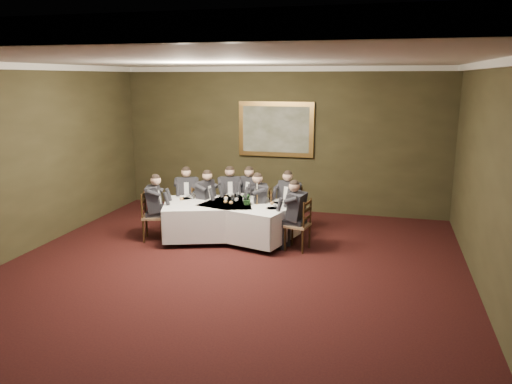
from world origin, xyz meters
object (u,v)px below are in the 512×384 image
at_px(diner_main_backright, 289,209).
at_px(diner_sec_backright, 230,203).
at_px(diner_sec_endright, 261,213).
at_px(table_main, 249,219).
at_px(chair_sec_endright, 262,224).
at_px(painting, 276,129).
at_px(diner_sec_endleft, 153,215).
at_px(table_second, 208,217).
at_px(chair_sec_backright, 230,213).
at_px(chair_main_endright, 298,235).
at_px(candlestick, 257,196).
at_px(diner_main_endright, 298,224).
at_px(diner_main_endleft, 205,209).
at_px(chair_main_backleft, 252,213).
at_px(chair_sec_backleft, 188,214).
at_px(chair_sec_endleft, 153,226).
at_px(diner_sec_backleft, 187,204).
at_px(chair_main_endleft, 205,219).
at_px(centerpiece, 247,198).
at_px(chair_main_backright, 289,219).
at_px(diner_main_backleft, 251,204).

xyz_separation_m(diner_main_backright, diner_sec_backright, (-1.38, 0.18, 0.00)).
relative_size(diner_sec_backright, diner_sec_endright, 1.00).
distance_m(table_main, chair_sec_endright, 0.38).
bearing_deg(painting, diner_sec_endleft, -122.96).
xyz_separation_m(table_main, table_second, (-0.85, -0.09, 0.00)).
distance_m(diner_main_backright, chair_sec_backright, 1.42).
height_order(chair_main_endright, painting, painting).
height_order(table_main, candlestick, candlestick).
bearing_deg(chair_sec_backright, painting, -136.69).
relative_size(table_second, diner_main_endright, 1.56).
bearing_deg(diner_main_endleft, chair_main_backleft, 142.73).
height_order(diner_main_backright, chair_sec_backright, diner_main_backright).
bearing_deg(chair_main_endright, chair_sec_backleft, 81.84).
height_order(chair_main_endright, chair_sec_endleft, same).
distance_m(diner_main_backright, diner_sec_backleft, 2.28).
bearing_deg(chair_sec_backright, chair_main_endleft, 36.66).
relative_size(chair_main_backleft, diner_main_endright, 0.74).
height_order(chair_sec_endright, centerpiece, centerpiece).
distance_m(diner_sec_backright, diner_sec_endright, 1.09).
bearing_deg(chair_main_backright, chair_sec_backleft, 25.52).
bearing_deg(diner_sec_endright, chair_main_endleft, 70.92).
bearing_deg(diner_sec_backleft, diner_sec_endleft, 53.23).
height_order(chair_main_backright, candlestick, candlestick).
bearing_deg(chair_main_backleft, diner_sec_endleft, 63.90).
xyz_separation_m(chair_main_backleft, diner_main_backright, (0.90, -0.26, 0.23)).
bearing_deg(chair_main_backleft, diner_main_backleft, 90.00).
height_order(diner_sec_backleft, diner_sec_endright, same).
bearing_deg(diner_main_backleft, chair_sec_backleft, 38.36).
height_order(chair_main_backleft, diner_sec_backleft, diner_sec_backleft).
distance_m(diner_main_endleft, diner_sec_endright, 1.25).
bearing_deg(diner_sec_backright, diner_sec_endleft, 26.04).
distance_m(diner_sec_backleft, centerpiece, 1.76).
relative_size(diner_main_backleft, chair_sec_backleft, 1.35).
xyz_separation_m(chair_main_backleft, diner_sec_endright, (0.40, -0.72, 0.23)).
distance_m(chair_main_endleft, painting, 2.97).
relative_size(chair_main_backright, diner_sec_backleft, 0.74).
height_order(chair_main_backleft, chair_sec_endleft, same).
bearing_deg(diner_main_endright, candlestick, 80.82).
relative_size(chair_sec_backleft, diner_sec_backleft, 0.74).
height_order(chair_main_endleft, painting, painting).
bearing_deg(diner_main_endleft, centerpiece, 84.20).
distance_m(chair_sec_backleft, painting, 3.00).
bearing_deg(diner_main_endleft, diner_sec_endright, 102.14).
distance_m(diner_main_endright, chair_sec_endright, 1.05).
bearing_deg(diner_sec_endright, table_main, 126.50).
height_order(diner_main_backleft, diner_sec_backleft, same).
xyz_separation_m(table_main, diner_sec_endleft, (-1.89, -0.45, 0.06)).
relative_size(diner_sec_endleft, centerpiece, 5.01).
distance_m(chair_sec_backright, centerpiece, 1.35).
bearing_deg(chair_main_endright, diner_sec_endright, 67.68).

